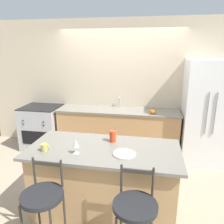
% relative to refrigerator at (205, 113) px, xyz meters
% --- Properties ---
extents(ground_plane, '(18.00, 18.00, 0.00)m').
position_rel_refrigerator_xyz_m(ground_plane, '(-1.65, -0.28, -0.97)').
color(ground_plane, tan).
extents(wall_back, '(6.00, 0.07, 2.70)m').
position_rel_refrigerator_xyz_m(wall_back, '(-1.65, 0.39, 0.38)').
color(wall_back, beige).
rests_on(wall_back, ground_plane).
extents(back_counter, '(2.46, 0.65, 0.93)m').
position_rel_refrigerator_xyz_m(back_counter, '(-1.65, 0.08, -0.50)').
color(back_counter, tan).
rests_on(back_counter, ground_plane).
extents(sink_faucet, '(0.02, 0.13, 0.22)m').
position_rel_refrigerator_xyz_m(sink_faucet, '(-1.65, 0.28, 0.10)').
color(sink_faucet, '#ADAFB5').
rests_on(sink_faucet, back_counter).
extents(kitchen_island, '(1.86, 0.88, 0.93)m').
position_rel_refrigerator_xyz_m(kitchen_island, '(-1.55, -1.74, -0.50)').
color(kitchen_island, tan).
rests_on(kitchen_island, ground_plane).
extents(refrigerator, '(0.80, 0.77, 1.93)m').
position_rel_refrigerator_xyz_m(refrigerator, '(0.00, 0.00, 0.00)').
color(refrigerator, white).
rests_on(refrigerator, ground_plane).
extents(oven_range, '(0.80, 0.71, 0.92)m').
position_rel_refrigerator_xyz_m(oven_range, '(-3.32, 0.02, -0.51)').
color(oven_range, '#ADAFB5').
rests_on(oven_range, ground_plane).
extents(bar_stool_near, '(0.42, 0.42, 1.05)m').
position_rel_refrigerator_xyz_m(bar_stool_near, '(-2.00, -2.47, -0.35)').
color(bar_stool_near, '#332D28').
rests_on(bar_stool_near, ground_plane).
extents(bar_stool_far, '(0.42, 0.42, 1.05)m').
position_rel_refrigerator_xyz_m(bar_stool_far, '(-1.09, -2.45, -0.35)').
color(bar_stool_far, '#332D28').
rests_on(bar_stool_far, ground_plane).
extents(dinner_plate, '(0.27, 0.27, 0.02)m').
position_rel_refrigerator_xyz_m(dinner_plate, '(-1.28, -1.86, -0.02)').
color(dinner_plate, beige).
rests_on(dinner_plate, kitchen_island).
extents(wine_glass, '(0.07, 0.07, 0.17)m').
position_rel_refrigerator_xyz_m(wine_glass, '(-1.83, -1.94, 0.09)').
color(wine_glass, white).
rests_on(wine_glass, kitchen_island).
extents(coffee_mug, '(0.11, 0.08, 0.09)m').
position_rel_refrigerator_xyz_m(coffee_mug, '(-2.22, -1.94, 0.01)').
color(coffee_mug, '#C1B251').
rests_on(coffee_mug, kitchen_island).
extents(tumbler_cup, '(0.09, 0.09, 0.15)m').
position_rel_refrigerator_xyz_m(tumbler_cup, '(-1.47, -1.52, 0.04)').
color(tumbler_cup, red).
rests_on(tumbler_cup, kitchen_island).
extents(pumpkin_decoration, '(0.13, 0.13, 0.12)m').
position_rel_refrigerator_xyz_m(pumpkin_decoration, '(-0.96, -0.11, 0.01)').
color(pumpkin_decoration, orange).
rests_on(pumpkin_decoration, back_counter).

